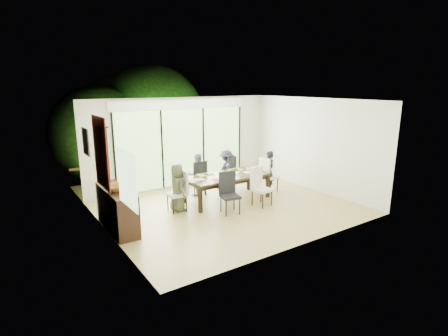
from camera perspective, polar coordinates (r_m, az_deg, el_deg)
floor at (r=8.95m, az=0.90°, el=-6.58°), size 6.00×5.00×0.01m
ceiling at (r=8.41m, az=0.97°, el=11.03°), size 6.00×5.00×0.01m
wall_back at (r=10.70m, az=-6.78°, el=4.19°), size 6.00×0.02×2.70m
wall_front at (r=6.73m, az=13.23°, el=-1.69°), size 6.00×0.02×2.70m
wall_left at (r=7.33m, az=-18.78°, el=-0.80°), size 0.02×5.00×2.70m
wall_right at (r=10.56m, az=14.50°, el=3.72°), size 0.02×5.00×2.70m
glass_doors at (r=10.69m, az=-6.66°, el=3.37°), size 4.20×0.02×2.30m
blinds_header at (r=10.53m, az=-6.83°, el=10.34°), size 4.40×0.06×0.28m
mullion_a at (r=9.92m, az=-17.47°, el=2.03°), size 0.05×0.04×2.30m
mullion_b at (r=10.38m, az=-10.07°, el=2.95°), size 0.05×0.04×2.30m
mullion_c at (r=11.01m, az=-3.39°, el=3.73°), size 0.05×0.04×2.30m
mullion_d at (r=11.77m, az=2.50°, el=4.39°), size 0.05×0.04×2.30m
side_window at (r=6.19m, az=-15.55°, el=-1.72°), size 0.02×0.90×1.00m
deck at (r=11.78m, az=-8.57°, el=-1.98°), size 6.00×1.80×0.10m
rail_top at (r=12.35m, az=-10.27°, el=1.55°), size 6.00×0.08×0.06m
foliage_left at (r=12.57m, az=-19.87°, el=5.28°), size 3.20×3.20×3.20m
foliage_mid at (r=13.78m, az=-11.67°, el=7.98°), size 4.00×4.00×4.00m
foliage_right at (r=13.92m, az=-3.40°, el=6.05°), size 2.80×2.80×2.80m
foliage_far at (r=14.11m, az=-16.52°, el=7.10°), size 3.60×3.60×3.60m
table_top at (r=9.36m, az=0.49°, el=-1.36°), size 2.22×1.02×0.06m
table_apron at (r=9.38m, az=0.49°, el=-1.85°), size 2.04×0.83×0.09m
table_leg_fl at (r=8.56m, az=-3.88°, el=-5.26°), size 0.08×0.08×0.64m
table_leg_fr at (r=9.76m, az=7.17°, el=-2.95°), size 0.08×0.08×0.64m
table_leg_bl at (r=9.28m, az=-6.55°, el=-3.81°), size 0.08×0.08×0.64m
table_leg_br at (r=10.40m, az=4.07°, el=-1.84°), size 0.08×0.08×0.64m
chair_left_end at (r=8.68m, az=-7.73°, el=-3.78°), size 0.45×0.45×1.02m
chair_right_end at (r=10.29m, az=7.40°, el=-1.00°), size 0.45×0.45×1.02m
chair_far_left at (r=9.87m, az=-4.46°, el=-1.56°), size 0.43×0.43×1.02m
chair_far_right at (r=10.38m, az=0.35°, el=-0.76°), size 0.56×0.56×1.02m
chair_near_left at (r=8.44m, az=1.02°, el=-4.15°), size 0.51×0.51×1.02m
chair_near_right at (r=9.03m, az=6.24°, el=-3.04°), size 0.49×0.49×1.02m
person_left_end at (r=8.66m, az=-7.63°, el=-3.20°), size 0.36×0.56×1.19m
person_right_end at (r=10.26m, az=7.33°, el=-0.54°), size 0.48×0.63×1.19m
person_far_left at (r=9.83m, az=-4.41°, el=-1.09°), size 0.57×0.38×1.19m
person_far_right at (r=10.34m, az=0.41°, el=-0.31°), size 0.60×0.43×1.19m
placemat_left at (r=8.87m, az=-4.59°, el=-2.05°), size 0.41×0.30×0.01m
placemat_right at (r=9.90m, az=5.04°, el=-0.39°), size 0.41×0.30×0.01m
placemat_far_l at (r=9.44m, az=-3.13°, el=-1.05°), size 0.41×0.30×0.01m
placemat_far_r at (r=9.97m, az=1.80°, el=-0.24°), size 0.41×0.30×0.01m
placemat_paper at (r=8.82m, az=-1.36°, el=-2.10°), size 0.41×0.30×0.01m
tablet_far_l at (r=9.45m, az=-2.46°, el=-0.98°), size 0.24×0.17×0.01m
tablet_far_r at (r=9.90m, az=1.74°, el=-0.30°), size 0.22×0.16×0.01m
papers at (r=9.71m, az=4.07°, el=-0.66°), size 0.28×0.20×0.00m
platter_base at (r=8.81m, az=-1.36°, el=-2.01°), size 0.24×0.24×0.02m
platter_snacks at (r=8.81m, az=-1.36°, el=-1.91°), size 0.19×0.19×0.01m
vase at (r=9.40m, az=0.57°, el=-0.76°), size 0.07×0.07×0.11m
hyacinth_stems at (r=9.38m, az=0.57°, el=-0.10°), size 0.04×0.04×0.15m
hyacinth_blooms at (r=9.36m, az=0.58°, el=0.45°), size 0.10×0.10×0.10m
laptop at (r=8.83m, az=-3.70°, el=-2.04°), size 0.36×0.30×0.02m
cup_a at (r=9.10m, az=-3.68°, el=-1.35°), size 0.15×0.15×0.09m
cup_b at (r=9.34m, az=1.60°, el=-0.94°), size 0.11×0.11×0.09m
cup_c at (r=9.88m, az=4.00°, el=-0.16°), size 0.14×0.14×0.09m
book at (r=9.53m, az=1.56°, el=-0.87°), size 0.21×0.25×0.02m
sideboard at (r=7.91m, az=-17.08°, el=-6.44°), size 0.45×1.61×0.91m
bowl at (r=7.66m, az=-17.13°, el=-3.06°), size 0.48×0.48×0.12m
candlestick_base at (r=8.09m, az=-18.05°, el=-2.54°), size 0.10×0.10×0.04m
candlestick_shaft at (r=7.94m, az=-18.38°, el=1.87°), size 0.02×0.02×1.26m
candlestick_pan at (r=7.85m, az=-18.72°, el=6.34°), size 0.10×0.10×0.03m
candle at (r=7.84m, az=-18.76°, el=6.78°), size 0.04×0.04×0.10m
tapestry at (r=7.65m, az=-19.50°, el=2.40°), size 0.02×1.00×1.50m
art_frame at (r=8.89m, az=-21.67°, el=4.02°), size 0.03×0.55×0.65m
art_canvas at (r=8.89m, az=-21.55°, el=4.03°), size 0.01×0.45×0.55m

